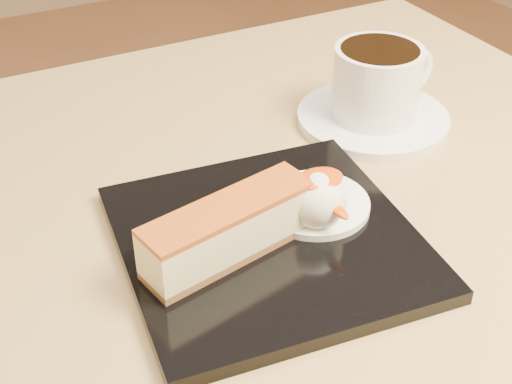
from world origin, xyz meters
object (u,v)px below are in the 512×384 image
table (290,376)px  coffee_cup (379,80)px  cheesecake (229,229)px  dessert_plate (268,241)px  saucer (373,118)px  ice_cream_scoop (318,200)px

table → coffee_cup: (0.17, 0.13, 0.20)m
cheesecake → dessert_plate: bearing=-3.2°
dessert_plate → cheesecake: size_ratio=1.56×
table → saucer: (0.16, 0.13, 0.16)m
dessert_plate → coffee_cup: 0.23m
ice_cream_scoop → coffee_cup: 0.19m
table → ice_cream_scoop: ice_cream_scoop is taller
cheesecake → saucer: 0.26m
dessert_plate → ice_cream_scoop: 0.05m
cheesecake → coffee_cup: bearing=18.6°
dessert_plate → cheesecake: 0.05m
ice_cream_scoop → coffee_cup: coffee_cup is taller
dessert_plate → coffee_cup: bearing=33.3°
saucer → ice_cream_scoop: bearing=-138.6°
ice_cream_scoop → saucer: 0.19m
table → dessert_plate: size_ratio=3.64×
ice_cream_scoop → cheesecake: bearing=180.0°
table → cheesecake: 0.20m
cheesecake → coffee_cup: coffee_cup is taller
dessert_plate → cheesecake: bearing=-171.9°
table → dessert_plate: (-0.02, 0.01, 0.16)m
saucer → coffee_cup: coffee_cup is taller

